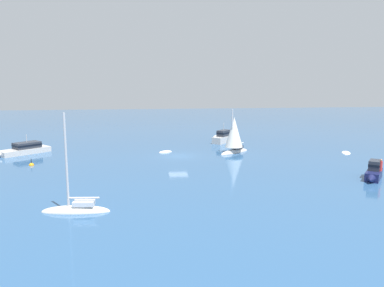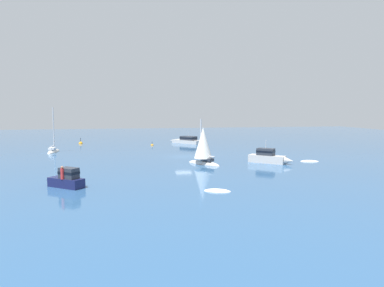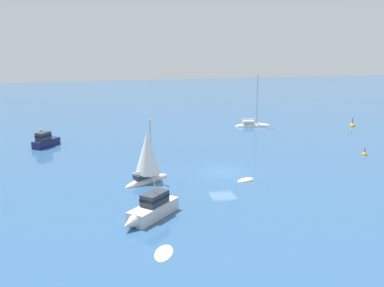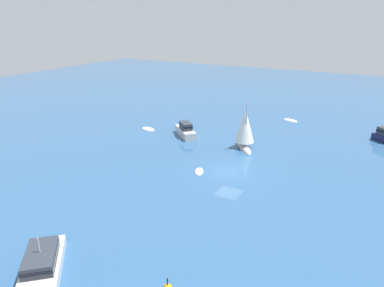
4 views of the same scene
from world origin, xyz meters
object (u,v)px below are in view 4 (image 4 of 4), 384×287
(sailboat, at_px, (245,131))
(launch, at_px, (185,130))
(motor_cruiser_1, at_px, (41,268))
(rib_1, at_px, (199,172))
(tender, at_px, (291,121))
(rib, at_px, (148,129))

(sailboat, height_order, launch, sailboat)
(sailboat, xyz_separation_m, motor_cruiser_1, (28.38, -2.74, -1.60))
(sailboat, height_order, rib_1, sailboat)
(launch, bearing_deg, motor_cruiser_1, 144.54)
(tender, bearing_deg, launch, -104.26)
(rib_1, height_order, launch, launch)
(rib_1, relative_size, launch, 0.40)
(rib, height_order, tender, tender)
(tender, relative_size, rib_1, 1.24)
(launch, relative_size, motor_cruiser_1, 0.76)
(rib_1, height_order, motor_cruiser_1, motor_cruiser_1)
(sailboat, relative_size, rib_1, 3.01)
(launch, xyz_separation_m, motor_cruiser_1, (28.97, 6.26, -0.15))
(rib, bearing_deg, sailboat, 15.58)
(rib, bearing_deg, rib_1, -18.35)
(motor_cruiser_1, bearing_deg, sailboat, 132.23)
(rib_1, distance_m, motor_cruiser_1, 19.10)
(tender, height_order, rib_1, rib_1)
(rib, xyz_separation_m, tender, (-14.76, 17.24, 0.00))
(rib, height_order, motor_cruiser_1, motor_cruiser_1)
(sailboat, xyz_separation_m, tender, (-15.18, 2.08, -2.23))
(rib, distance_m, sailboat, 15.32)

